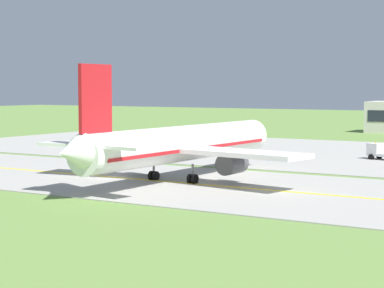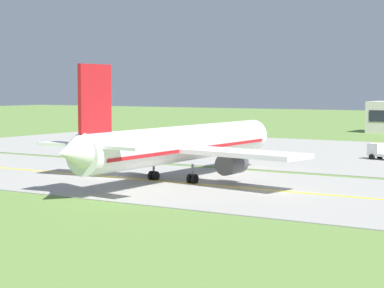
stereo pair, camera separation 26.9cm
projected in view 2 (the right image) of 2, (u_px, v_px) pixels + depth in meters
The scene contains 6 objects.
ground_plane at pixel (115, 178), 82.71m from camera, with size 500.00×500.00×0.00m, color olive.
taxiway_strip at pixel (115, 178), 82.70m from camera, with size 240.00×28.00×0.10m, color #9E9B93.
apron_pad at pixel (328, 153), 113.09m from camera, with size 140.00×52.00×0.10m, color #9E9B93.
taxiway_centreline at pixel (115, 177), 82.70m from camera, with size 220.00×0.60×0.01m, color yellow.
airplane_lead at pixel (180, 144), 79.94m from camera, with size 32.52×39.56×12.70m.
service_truck_fuel at pixel (383, 152), 102.53m from camera, with size 6.72×3.89×2.59m.
Camera 2 is at (50.78, -65.17, 10.54)m, focal length 66.76 mm.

